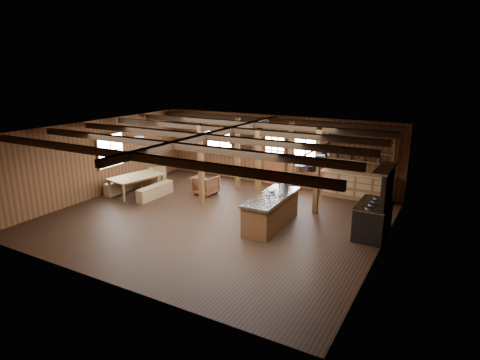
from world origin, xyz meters
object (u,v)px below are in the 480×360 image
at_px(kitchen_island, 271,211).
at_px(commercial_range, 375,214).
at_px(armchair_c, 158,176).
at_px(armchair_a, 154,181).
at_px(dining_table, 138,185).
at_px(armchair_b, 206,185).

xyz_separation_m(kitchen_island, commercial_range, (2.85, 0.76, 0.17)).
relative_size(kitchen_island, armchair_c, 3.53).
height_order(armchair_a, armchair_c, armchair_a).
xyz_separation_m(commercial_range, dining_table, (-8.55, -0.34, -0.30)).
bearing_deg(armchair_c, kitchen_island, -148.55).
distance_m(kitchen_island, commercial_range, 2.95).
relative_size(armchair_b, armchair_c, 1.12).
distance_m(kitchen_island, armchair_c, 6.29).
relative_size(dining_table, armchair_a, 2.62).
relative_size(kitchen_island, commercial_range, 1.25).
height_order(commercial_range, armchair_c, commercial_range).
bearing_deg(armchair_b, armchair_a, 18.76).
bearing_deg(commercial_range, armchair_a, 177.51).
bearing_deg(armchair_b, dining_table, 33.47).
xyz_separation_m(armchair_a, armchair_b, (2.09, 0.53, 0.02)).
bearing_deg(commercial_range, kitchen_island, -165.10).
xyz_separation_m(kitchen_island, armchair_a, (-5.55, 1.12, -0.13)).
height_order(commercial_range, armchair_a, commercial_range).
relative_size(commercial_range, armchair_c, 2.83).
bearing_deg(dining_table, armchair_c, 23.12).
distance_m(commercial_range, armchair_c, 8.93).
xyz_separation_m(kitchen_island, armchair_c, (-6.00, 1.89, -0.15)).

